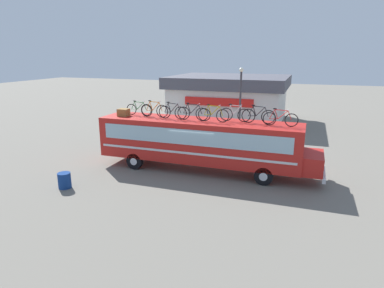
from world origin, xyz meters
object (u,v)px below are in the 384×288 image
at_px(luggage_bag_1, 124,112).
at_px(rooftop_bicycle_7, 258,116).
at_px(rooftop_bicycle_3, 173,112).
at_px(rooftop_bicycle_5, 213,115).
at_px(rooftop_bicycle_1, 139,109).
at_px(trash_bin, 64,180).
at_px(bus, 202,141).
at_px(rooftop_bicycle_2, 154,110).
at_px(rooftop_bicycle_4, 193,113).
at_px(street_lamp, 240,101).
at_px(rooftop_bicycle_8, 280,119).
at_px(rooftop_bicycle_6, 235,114).

xyz_separation_m(luggage_bag_1, rooftop_bicycle_7, (7.74, 0.47, 0.19)).
relative_size(rooftop_bicycle_3, rooftop_bicycle_5, 0.97).
bearing_deg(rooftop_bicycle_1, rooftop_bicycle_7, -0.53).
bearing_deg(rooftop_bicycle_7, trash_bin, -149.81).
xyz_separation_m(bus, rooftop_bicycle_2, (-2.90, 0.11, 1.55)).
xyz_separation_m(rooftop_bicycle_4, street_lamp, (1.32, 6.44, -0.14)).
bearing_deg(rooftop_bicycle_8, rooftop_bicycle_2, 178.84).
distance_m(rooftop_bicycle_1, rooftop_bicycle_5, 4.72).
bearing_deg(rooftop_bicycle_3, luggage_bag_1, -177.87).
bearing_deg(rooftop_bicycle_4, rooftop_bicycle_8, 0.39).
distance_m(rooftop_bicycle_3, street_lamp, 6.91).
relative_size(bus, rooftop_bicycle_3, 7.35).
height_order(bus, rooftop_bicycle_7, rooftop_bicycle_7).
relative_size(rooftop_bicycle_3, street_lamp, 0.31).
relative_size(rooftop_bicycle_2, trash_bin, 2.20).
bearing_deg(rooftop_bicycle_5, bus, 171.02).
bearing_deg(rooftop_bicycle_2, rooftop_bicycle_5, -3.40).
relative_size(bus, trash_bin, 15.93).
bearing_deg(rooftop_bicycle_7, rooftop_bicycle_1, 179.47).
height_order(luggage_bag_1, rooftop_bicycle_6, rooftop_bicycle_6).
distance_m(luggage_bag_1, rooftop_bicycle_1, 0.91).
xyz_separation_m(bus, rooftop_bicycle_3, (-1.69, -0.07, 1.55)).
relative_size(luggage_bag_1, rooftop_bicycle_3, 0.36).
bearing_deg(rooftop_bicycle_4, street_lamp, 78.38).
height_order(rooftop_bicycle_6, street_lamp, street_lamp).
bearing_deg(rooftop_bicycle_2, trash_bin, -118.98).
bearing_deg(rooftop_bicycle_3, rooftop_bicycle_5, -0.88).
relative_size(rooftop_bicycle_1, rooftop_bicycle_4, 0.91).
xyz_separation_m(rooftop_bicycle_1, trash_bin, (-1.53, -5.04, -2.84)).
height_order(rooftop_bicycle_4, rooftop_bicycle_8, rooftop_bicycle_4).
distance_m(rooftop_bicycle_6, street_lamp, 6.07).
bearing_deg(luggage_bag_1, rooftop_bicycle_4, 1.57).
xyz_separation_m(rooftop_bicycle_4, rooftop_bicycle_8, (4.65, 0.03, -0.02)).
distance_m(rooftop_bicycle_6, rooftop_bicycle_8, 2.43).
distance_m(rooftop_bicycle_1, rooftop_bicycle_8, 8.18).
relative_size(rooftop_bicycle_1, trash_bin, 2.11).
bearing_deg(trash_bin, rooftop_bicycle_2, 61.02).
distance_m(rooftop_bicycle_4, rooftop_bicycle_5, 1.18).
bearing_deg(rooftop_bicycle_6, luggage_bag_1, -175.10).
height_order(rooftop_bicycle_5, rooftop_bicycle_7, rooftop_bicycle_7).
height_order(rooftop_bicycle_2, rooftop_bicycle_7, rooftop_bicycle_7).
distance_m(luggage_bag_1, rooftop_bicycle_4, 4.25).
relative_size(bus, street_lamp, 2.26).
height_order(rooftop_bicycle_4, rooftop_bicycle_5, rooftop_bicycle_4).
height_order(bus, luggage_bag_1, luggage_bag_1).
distance_m(bus, rooftop_bicycle_2, 3.29).
bearing_deg(rooftop_bicycle_5, rooftop_bicycle_3, 179.12).
relative_size(bus, rooftop_bicycle_5, 7.15).
xyz_separation_m(rooftop_bicycle_1, rooftop_bicycle_4, (3.52, -0.42, 0.04)).
bearing_deg(luggage_bag_1, rooftop_bicycle_6, 4.90).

